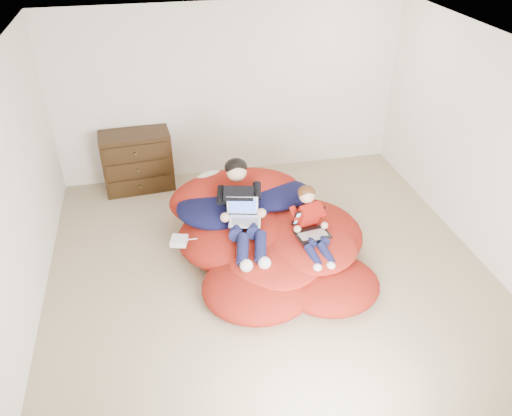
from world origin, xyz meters
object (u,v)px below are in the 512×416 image
(dresser, at_px, (137,161))
(beanbag_pile, at_px, (267,237))
(laptop_black, at_px, (311,226))
(younger_boy, at_px, (311,222))
(laptop_white, at_px, (244,214))
(older_boy, at_px, (242,205))

(dresser, relative_size, beanbag_pile, 0.42)
(laptop_black, bearing_deg, dresser, 130.05)
(younger_boy, relative_size, laptop_white, 2.16)
(older_boy, xyz_separation_m, laptop_black, (0.71, -0.38, -0.14))
(younger_boy, bearing_deg, dresser, 130.18)
(beanbag_pile, distance_m, older_boy, 0.53)
(beanbag_pile, distance_m, younger_boy, 0.62)
(older_boy, relative_size, younger_boy, 1.46)
(laptop_white, bearing_deg, laptop_black, -20.59)
(older_boy, xyz_separation_m, younger_boy, (0.71, -0.37, -0.09))
(beanbag_pile, height_order, older_boy, older_boy)
(younger_boy, relative_size, laptop_black, 2.08)
(beanbag_pile, bearing_deg, older_boy, 164.90)
(younger_boy, bearing_deg, laptop_black, -90.00)
(dresser, distance_m, older_boy, 2.20)
(laptop_black, bearing_deg, beanbag_pile, 144.30)
(older_boy, height_order, laptop_white, older_boy)
(dresser, height_order, beanbag_pile, dresser)
(dresser, height_order, younger_boy, younger_boy)
(laptop_white, xyz_separation_m, laptop_black, (0.71, -0.27, -0.09))
(dresser, bearing_deg, younger_boy, -49.82)
(dresser, xyz_separation_m, older_boy, (1.17, -1.85, 0.26))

